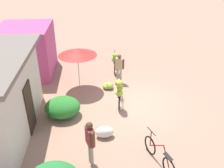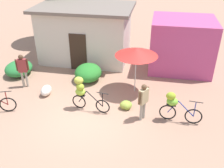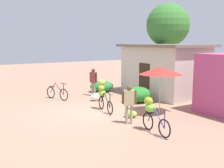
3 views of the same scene
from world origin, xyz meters
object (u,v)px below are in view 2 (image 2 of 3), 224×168
Objects in this scene: building_low at (86,33)px; bicycle_center_loaded at (175,105)px; market_umbrella at (137,52)px; person_bystander at (23,68)px; person_vendor at (143,99)px; shop_pink at (181,44)px; banana_pile_on_ground at (126,105)px; produce_sack at (46,90)px; bicycle_near_pile at (83,91)px.

building_low is 7.25m from bicycle_center_loaded.
market_umbrella is 1.30× the size of person_bystander.
bicycle_center_loaded is 1.04× the size of person_vendor.
shop_pink is 8.13m from person_bystander.
shop_pink is 5.14m from banana_pile_on_ground.
person_bystander is at bearing -117.36° from building_low.
person_bystander is (-6.94, 1.39, 0.29)m from bicycle_center_loaded.
shop_pink is 1.93× the size of person_bystander.
market_umbrella is 3.07× the size of produce_sack.
banana_pile_on_ground is (-0.20, -1.48, -1.81)m from market_umbrella.
building_low is 5.80m from banana_pile_on_ground.
bicycle_near_pile is 2.47m from person_vendor.
market_umbrella is at bearing 131.38° from bicycle_center_loaded.
shop_pink is 3.68m from market_umbrella.
market_umbrella is 3.04× the size of banana_pile_on_ground.
bicycle_near_pile is 2.22m from produce_sack.
person_vendor is (2.46, -0.25, 0.10)m from bicycle_near_pile.
person_bystander is at bearing 169.75° from banana_pile_on_ground.
person_bystander reaches higher than produce_sack.
bicycle_center_loaded is (-0.38, -4.92, -0.63)m from shop_pink.
bicycle_center_loaded is 5.75m from produce_sack.
banana_pile_on_ground is at bearing -6.02° from produce_sack.
building_low is 5.31m from bicycle_near_pile.
shop_pink is (5.33, -0.30, -0.21)m from building_low.
market_umbrella is at bearing -45.30° from building_low.
produce_sack is (-5.66, 0.88, -0.51)m from bicycle_center_loaded.
produce_sack is 4.62m from person_vendor.
bicycle_center_loaded is 0.98× the size of person_bystander.
banana_pile_on_ground is 0.45× the size of person_vendor.
banana_pile_on_ground is (1.74, 0.37, -0.69)m from bicycle_near_pile.
shop_pink is 1.97× the size of bicycle_center_loaded.
market_umbrella is at bearing 103.99° from person_vendor.
shop_pink reaches higher than person_bystander.
banana_pile_on_ground is at bearing -97.61° from market_umbrella.
bicycle_near_pile is at bearing -168.02° from banana_pile_on_ground.
shop_pink is 7.35m from produce_sack.
person_vendor is at bearing -76.01° from market_umbrella.
bicycle_near_pile reaches higher than produce_sack.
person_vendor reaches higher than bicycle_near_pile.
person_bystander is at bearing 168.65° from bicycle_center_loaded.
person_bystander is (-5.21, -0.57, -0.95)m from market_umbrella.
market_umbrella is 5.32m from person_bystander.
market_umbrella is 2.90m from bicycle_center_loaded.
bicycle_near_pile is at bearing -21.29° from person_bystander.
building_low is 4.35m from person_bystander.
building_low is 4.60m from market_umbrella.
produce_sack is (-0.70, -4.34, -1.34)m from building_low.
bicycle_center_loaded is 2.07m from banana_pile_on_ground.
person_vendor is (4.45, -1.01, 0.73)m from produce_sack.
shop_pink is at bearing 25.75° from person_bystander.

